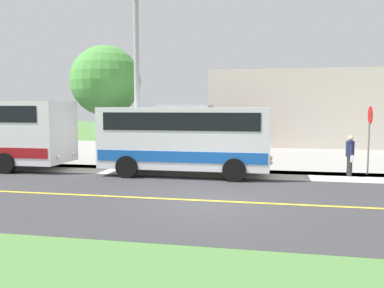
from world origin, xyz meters
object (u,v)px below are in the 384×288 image
(shuttle_bus_front, at_px, (186,136))
(street_light_pole, at_px, (136,75))
(parked_car_near, at_px, (225,140))
(commercial_building, at_px, (322,108))
(stop_sign, at_px, (370,128))
(pedestrian_with_bags, at_px, (350,154))
(tree_curbside, at_px, (106,81))

(shuttle_bus_front, relative_size, street_light_pole, 0.93)
(parked_car_near, xyz_separation_m, commercial_building, (-7.30, 6.80, 2.04))
(stop_sign, bearing_deg, pedestrian_with_bags, -56.15)
(tree_curbside, height_order, commercial_building, tree_curbside)
(pedestrian_with_bags, bearing_deg, parked_car_near, -144.47)
(shuttle_bus_front, bearing_deg, street_light_pole, -97.87)
(pedestrian_with_bags, distance_m, street_light_pole, 9.60)
(stop_sign, height_order, tree_curbside, tree_curbside)
(shuttle_bus_front, xyz_separation_m, tree_curbside, (-2.84, -4.74, 2.51))
(street_light_pole, height_order, tree_curbside, street_light_pole)
(commercial_building, bearing_deg, stop_sign, 0.60)
(parked_car_near, height_order, commercial_building, commercial_building)
(shuttle_bus_front, height_order, pedestrian_with_bags, shuttle_bus_front)
(parked_car_near, height_order, tree_curbside, tree_curbside)
(tree_curbside, bearing_deg, commercial_building, 139.09)
(shuttle_bus_front, distance_m, street_light_pole, 3.45)
(parked_car_near, distance_m, commercial_building, 10.18)
(shuttle_bus_front, xyz_separation_m, parked_car_near, (-9.54, 0.60, -0.93))
(commercial_building, bearing_deg, shuttle_bus_front, -23.70)
(pedestrian_with_bags, bearing_deg, street_light_pole, -85.77)
(pedestrian_with_bags, height_order, parked_car_near, pedestrian_with_bags)
(shuttle_bus_front, height_order, commercial_building, commercial_building)
(parked_car_near, bearing_deg, commercial_building, 137.06)
(parked_car_near, bearing_deg, pedestrian_with_bags, 35.53)
(stop_sign, height_order, street_light_pole, street_light_pole)
(shuttle_bus_front, relative_size, pedestrian_with_bags, 4.23)
(stop_sign, relative_size, street_light_pole, 0.38)
(tree_curbside, bearing_deg, shuttle_bus_front, 59.04)
(tree_curbside, xyz_separation_m, commercial_building, (-14.00, 12.13, -1.41))
(pedestrian_with_bags, bearing_deg, stop_sign, 123.85)
(stop_sign, xyz_separation_m, tree_curbside, (-1.30, -12.29, 2.17))
(tree_curbside, bearing_deg, pedestrian_with_bags, 80.75)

